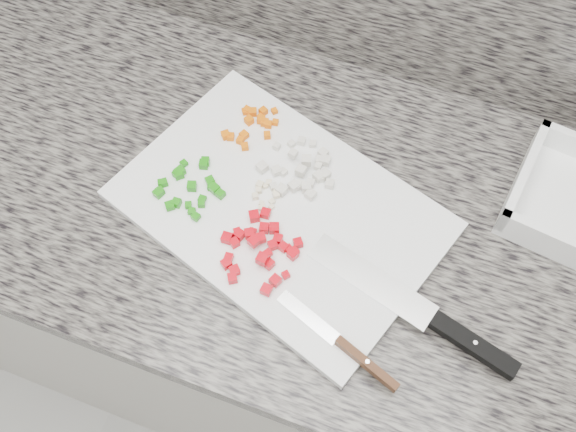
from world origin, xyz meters
TOP-DOWN VIEW (x-y plane):
  - cabinet at (0.00, 1.44)m, footprint 3.92×0.62m
  - countertop at (0.00, 1.44)m, footprint 3.96×0.64m
  - cutting_board at (-0.05, 1.41)m, footprint 0.55×0.45m
  - carrot_pile at (-0.15, 1.53)m, footprint 0.08×0.10m
  - onion_pile at (-0.04, 1.48)m, footprint 0.13×0.12m
  - green_pepper_pile at (-0.19, 1.39)m, footprint 0.11×0.11m
  - red_pepper_pile at (-0.05, 1.33)m, footprint 0.12×0.13m
  - garlic_pile at (-0.08, 1.42)m, footprint 0.04×0.06m
  - chef_knife at (0.22, 1.31)m, footprint 0.32×0.12m
  - paring_knife at (0.12, 1.23)m, footprint 0.19×0.09m

SIDE VIEW (x-z plane):
  - cabinet at x=0.00m, z-range 0.00..0.86m
  - countertop at x=0.00m, z-range 0.86..0.90m
  - cutting_board at x=-0.05m, z-range 0.90..0.92m
  - garlic_pile at x=-0.08m, z-range 0.92..0.93m
  - carrot_pile at x=-0.15m, z-range 0.92..0.93m
  - chef_knife at x=0.22m, z-range 0.91..0.93m
  - green_pepper_pile at x=-0.19m, z-range 0.92..0.93m
  - paring_knife at x=0.12m, z-range 0.91..0.93m
  - onion_pile at x=-0.04m, z-range 0.91..0.94m
  - red_pepper_pile at x=-0.05m, z-range 0.91..0.94m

